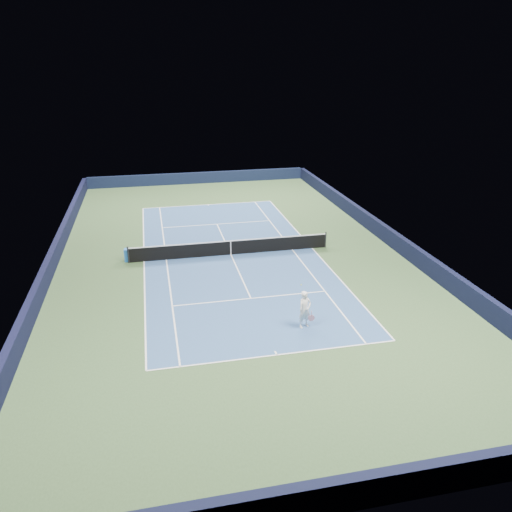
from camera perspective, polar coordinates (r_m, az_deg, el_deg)
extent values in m
plane|color=#324C29|center=(32.17, -2.89, 0.16)|extent=(40.00, 40.00, 0.00)
cube|color=#111833|center=(50.84, -6.64, 8.86)|extent=(22.00, 0.35, 1.10)
cube|color=black|center=(15.66, 10.42, -25.08)|extent=(22.00, 0.35, 1.10)
cube|color=black|center=(35.23, 14.75, 2.36)|extent=(0.35, 40.00, 1.10)
cube|color=black|center=(32.20, -22.27, -0.46)|extent=(0.35, 40.00, 1.10)
cube|color=#2D4E7E|center=(32.17, -2.89, 0.16)|extent=(10.97, 23.77, 0.01)
cube|color=white|center=(43.33, -5.50, 5.87)|extent=(10.97, 0.08, 0.00)
cube|color=white|center=(21.78, 2.38, -11.23)|extent=(10.97, 0.08, 0.00)
cube|color=white|center=(33.41, 6.43, 0.91)|extent=(0.08, 23.77, 0.00)
cube|color=white|center=(31.83, -12.67, -0.61)|extent=(0.08, 23.77, 0.00)
cube|color=white|center=(33.02, 4.17, 0.73)|extent=(0.08, 23.77, 0.00)
cube|color=white|center=(31.82, -10.21, -0.41)|extent=(0.08, 23.77, 0.00)
cube|color=white|center=(38.12, -4.48, 3.66)|extent=(8.23, 0.08, 0.00)
cube|color=white|center=(26.42, -0.59, -4.86)|extent=(8.23, 0.08, 0.00)
cube|color=white|center=(32.17, -2.89, 0.17)|extent=(0.08, 12.80, 0.00)
cube|color=white|center=(43.18, -5.47, 5.82)|extent=(0.08, 0.30, 0.00)
cube|color=white|center=(21.90, 2.29, -11.02)|extent=(0.08, 0.30, 0.00)
cylinder|color=black|center=(31.67, -14.40, 0.14)|extent=(0.10, 0.10, 1.07)
cylinder|color=black|center=(33.52, 7.95, 1.86)|extent=(0.10, 0.10, 1.07)
cube|color=black|center=(32.00, -2.90, 0.92)|extent=(12.80, 0.03, 0.91)
cube|color=white|center=(31.83, -2.92, 1.73)|extent=(12.80, 0.04, 0.06)
cube|color=white|center=(32.00, -2.90, 0.92)|extent=(0.05, 0.04, 0.91)
cube|color=blue|center=(32.01, -14.37, 0.12)|extent=(0.53, 0.49, 0.80)
cube|color=white|center=(31.97, -13.86, 0.24)|extent=(0.07, 0.35, 0.36)
imported|color=white|center=(23.48, 5.60, -6.11)|extent=(0.78, 0.65, 1.83)
cylinder|color=pink|center=(23.63, 6.36, -6.55)|extent=(0.03, 0.03, 0.30)
cylinder|color=black|center=(23.75, 6.34, -7.06)|extent=(0.30, 0.02, 0.30)
cylinder|color=#C37E91|center=(23.75, 6.34, -7.06)|extent=(0.32, 0.03, 0.32)
sphere|color=gold|center=(24.00, 5.18, -3.31)|extent=(0.07, 0.07, 0.07)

